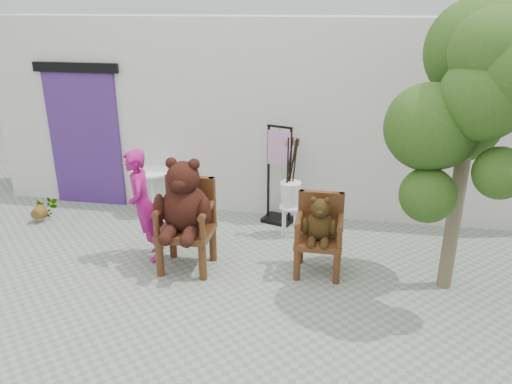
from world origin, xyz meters
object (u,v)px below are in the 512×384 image
chair_small (319,227)px  person (144,206)px  stool_bucket (291,194)px  tree (469,96)px  chair_big (185,208)px  cafe_table (153,187)px  display_stand (279,186)px

chair_small → person: bearing=-179.2°
stool_bucket → tree: bearing=-32.1°
chair_big → tree: (3.10, -0.03, 1.48)m
stool_bucket → person: bearing=-150.2°
cafe_table → tree: size_ratio=0.22×
chair_big → cafe_table: 1.98m
display_stand → stool_bucket: bearing=-45.3°
cafe_table → tree: tree is taller
chair_big → stool_bucket: (1.18, 1.17, -0.18)m
chair_small → person: (-2.25, -0.03, 0.13)m
person → stool_bucket: 2.05m
person → display_stand: 2.14m
chair_small → stool_bucket: 1.09m
display_stand → stool_bucket: display_stand is taller
chair_small → person: 2.25m
display_stand → person: bearing=-119.1°
chair_small → person: size_ratio=0.69×
tree → stool_bucket: bearing=147.9°
chair_small → display_stand: display_stand is taller
chair_small → tree: tree is taller
person → cafe_table: 1.57m
chair_big → person: bearing=165.4°
chair_big → cafe_table: size_ratio=2.08×
stool_bucket → cafe_table: bearing=168.8°
chair_small → display_stand: size_ratio=0.68×
person → tree: bearing=67.2°
cafe_table → display_stand: bearing=-0.1°
chair_small → cafe_table: 3.08m
stool_bucket → tree: size_ratio=0.44×
cafe_table → stool_bucket: size_ratio=0.48×
chair_small → stool_bucket: stool_bucket is taller
tree → chair_small: bearing=171.5°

